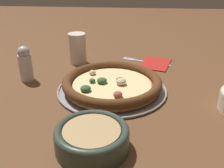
# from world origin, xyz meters

# --- Properties ---
(ground_plane) EXTENTS (3.00, 3.00, 0.00)m
(ground_plane) POSITION_xyz_m (0.00, 0.00, 0.00)
(ground_plane) COLOR brown
(pizza_tray) EXTENTS (0.33, 0.33, 0.01)m
(pizza_tray) POSITION_xyz_m (0.00, 0.00, 0.00)
(pizza_tray) COLOR #9E9EA3
(pizza_tray) RESTS_ON ground_plane
(pizza) EXTENTS (0.30, 0.30, 0.04)m
(pizza) POSITION_xyz_m (-0.00, 0.00, 0.03)
(pizza) COLOR #BC7F42
(pizza) RESTS_ON pizza_tray
(bowl_near) EXTENTS (0.16, 0.16, 0.05)m
(bowl_near) POSITION_xyz_m (-0.27, 0.02, 0.03)
(bowl_near) COLOR #334238
(bowl_near) RESTS_ON ground_plane
(drinking_cup) EXTENTS (0.06, 0.06, 0.11)m
(drinking_cup) POSITION_xyz_m (0.23, 0.15, 0.06)
(drinking_cup) COLOR silver
(drinking_cup) RESTS_ON ground_plane
(napkin) EXTENTS (0.16, 0.13, 0.01)m
(napkin) POSITION_xyz_m (0.23, -0.15, 0.00)
(napkin) COLOR #B2231E
(napkin) RESTS_ON ground_plane
(fork) EXTENTS (0.09, 0.19, 0.00)m
(fork) POSITION_xyz_m (0.26, -0.10, 0.00)
(fork) COLOR #B7B7BC
(fork) RESTS_ON ground_plane
(pepper_shaker) EXTENTS (0.04, 0.04, 0.12)m
(pepper_shaker) POSITION_xyz_m (0.05, 0.29, 0.06)
(pepper_shaker) COLOR silver
(pepper_shaker) RESTS_ON ground_plane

